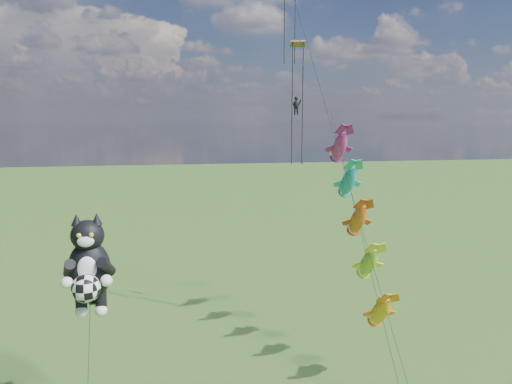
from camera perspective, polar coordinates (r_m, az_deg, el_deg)
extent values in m
cylinder|color=black|center=(27.49, -18.64, -19.47)|extent=(0.18, 2.73, 6.80)
ellipsoid|color=black|center=(27.12, -18.49, -8.51)|extent=(2.24, 1.87, 3.14)
ellipsoid|color=black|center=(26.55, -18.71, -4.72)|extent=(1.74, 1.59, 1.59)
cone|color=black|center=(26.45, -19.84, -2.98)|extent=(0.58, 0.58, 0.59)
cone|color=black|center=(26.30, -17.74, -2.94)|extent=(0.58, 0.58, 0.59)
ellipsoid|color=white|center=(25.97, -18.89, -5.36)|extent=(0.84, 0.45, 0.57)
ellipsoid|color=white|center=(26.34, -18.74, -8.36)|extent=(1.00, 0.42, 1.29)
sphere|color=gold|center=(25.88, -19.60, -4.71)|extent=(0.24, 0.24, 0.24)
sphere|color=gold|center=(25.78, -18.30, -4.69)|extent=(0.24, 0.24, 0.24)
sphere|color=white|center=(26.38, -20.81, -9.67)|extent=(0.59, 0.59, 0.59)
sphere|color=white|center=(26.09, -16.73, -9.67)|extent=(0.59, 0.59, 0.59)
sphere|color=white|center=(27.73, -19.34, -12.77)|extent=(0.63, 0.63, 0.63)
sphere|color=white|center=(27.59, -17.29, -12.79)|extent=(0.63, 0.63, 0.63)
sphere|color=white|center=(26.02, -18.85, -10.39)|extent=(1.41, 1.41, 1.41)
cylinder|color=black|center=(33.44, 12.06, -5.13)|extent=(0.66, 15.82, 16.63)
ellipsoid|color=yellow|center=(31.44, 14.05, -13.08)|extent=(1.07, 2.71, 2.73)
ellipsoid|color=green|center=(32.64, 12.74, -7.91)|extent=(1.07, 2.71, 2.73)
ellipsoid|color=orange|center=(34.10, 11.57, -3.13)|extent=(1.07, 2.71, 2.73)
ellipsoid|color=#1984BF|center=(35.78, 10.51, 1.22)|extent=(1.07, 2.71, 2.73)
ellipsoid|color=#D8337C|center=(37.67, 9.54, 5.16)|extent=(1.07, 2.71, 2.73)
cylinder|color=black|center=(33.05, 9.90, 3.19)|extent=(3.20, 16.80, 26.19)
cube|color=#119D22|center=(37.75, 4.82, 16.53)|extent=(1.12, 0.51, 0.47)
cylinder|color=black|center=(37.30, 4.16, 9.77)|extent=(0.08, 0.08, 8.90)
cylinder|color=black|center=(37.49, 5.31, 9.75)|extent=(0.08, 0.08, 8.90)
cylinder|color=black|center=(41.11, 3.29, 19.34)|extent=(0.08, 0.08, 7.52)
cylinder|color=black|center=(41.30, 4.47, 19.28)|extent=(0.08, 0.08, 7.52)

